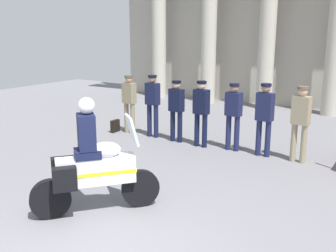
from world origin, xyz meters
TOP-DOWN VIEW (x-y plane):
  - officer_in_row_0 at (-3.69, 5.72)m, footprint 0.41×0.27m
  - officer_in_row_1 at (-2.89, 5.72)m, footprint 0.41×0.27m
  - officer_in_row_2 at (-2.08, 5.64)m, footprint 0.41×0.27m
  - officer_in_row_3 at (-1.31, 5.57)m, footprint 0.41×0.27m
  - officer_in_row_4 at (-0.50, 5.70)m, footprint 0.41×0.27m
  - officer_in_row_5 at (0.29, 5.65)m, footprint 0.41×0.27m
  - officer_in_row_6 at (1.11, 5.64)m, footprint 0.41×0.27m
  - motorcycle_with_rider at (-1.04, 1.27)m, footprint 1.45×1.67m
  - briefcase_on_ground at (-4.12, 5.58)m, footprint 0.10×0.32m

SIDE VIEW (x-z plane):
  - briefcase_on_ground at x=-4.12m, z-range 0.00..0.36m
  - motorcycle_with_rider at x=-1.04m, z-range -0.16..1.74m
  - officer_in_row_2 at x=-2.08m, z-range 0.15..1.78m
  - officer_in_row_4 at x=-0.50m, z-range 0.15..1.81m
  - officer_in_row_0 at x=-3.69m, z-range 0.15..1.82m
  - officer_in_row_3 at x=-1.31m, z-range 0.15..1.84m
  - officer_in_row_6 at x=1.11m, z-range 0.16..1.87m
  - officer_in_row_5 at x=0.29m, z-range 0.15..1.88m
  - officer_in_row_1 at x=-2.89m, z-range 0.16..1.88m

